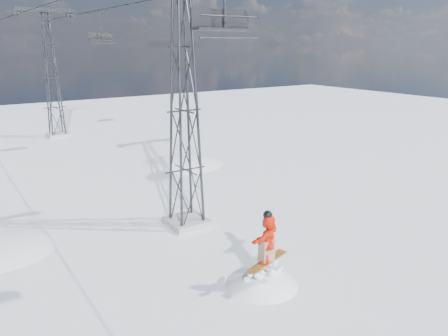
{
  "coord_description": "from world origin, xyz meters",
  "views": [
    {
      "loc": [
        -8.47,
        -9.18,
        8.35
      ],
      "look_at": [
        0.7,
        4.64,
        3.64
      ],
      "focal_mm": 35.0,
      "sensor_mm": 36.0,
      "label": 1
    }
  ],
  "objects_px": {
    "lift_tower_near": "(184,111)",
    "lift_chair_near": "(224,22)",
    "lift_tower_far": "(52,77)",
    "snowboarder_jump": "(260,323)"
  },
  "relations": [
    {
      "from": "lift_tower_far",
      "to": "lift_chair_near",
      "type": "height_order",
      "value": "lift_tower_far"
    },
    {
      "from": "lift_tower_near",
      "to": "lift_tower_far",
      "type": "xyz_separation_m",
      "value": [
        0.0,
        25.0,
        0.0
      ]
    },
    {
      "from": "lift_tower_near",
      "to": "lift_tower_far",
      "type": "relative_size",
      "value": 1.0
    },
    {
      "from": "lift_tower_near",
      "to": "lift_chair_near",
      "type": "height_order",
      "value": "lift_tower_near"
    },
    {
      "from": "lift_tower_near",
      "to": "lift_chair_near",
      "type": "distance_m",
      "value": 7.71
    },
    {
      "from": "lift_tower_far",
      "to": "lift_chair_near",
      "type": "bearing_deg",
      "value": -93.99
    },
    {
      "from": "snowboarder_jump",
      "to": "lift_chair_near",
      "type": "xyz_separation_m",
      "value": [
        -1.8,
        -0.25,
        10.58
      ]
    },
    {
      "from": "lift_chair_near",
      "to": "snowboarder_jump",
      "type": "bearing_deg",
      "value": 7.77
    },
    {
      "from": "lift_tower_near",
      "to": "lift_chair_near",
      "type": "bearing_deg",
      "value": -108.68
    },
    {
      "from": "snowboarder_jump",
      "to": "lift_chair_near",
      "type": "bearing_deg",
      "value": -172.23
    }
  ]
}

